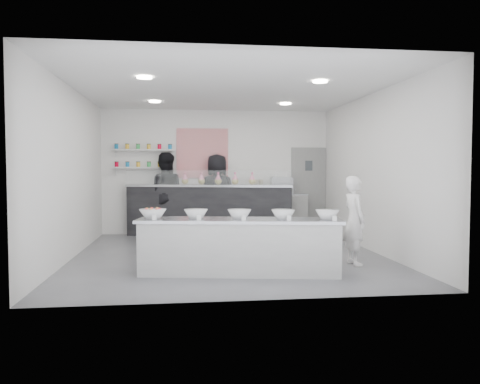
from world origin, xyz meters
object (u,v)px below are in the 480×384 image
at_px(back_bar, 210,210).
at_px(staff_right, 217,194).
at_px(prep_counter, 239,246).
at_px(staff_left, 164,194).
at_px(woman_prep, 354,220).
at_px(espresso_machine, 281,186).
at_px(espresso_ledge, 281,213).

height_order(back_bar, staff_right, staff_right).
bearing_deg(prep_counter, staff_left, 115.73).
bearing_deg(staff_left, woman_prep, 132.55).
height_order(espresso_machine, woman_prep, woman_prep).
xyz_separation_m(back_bar, staff_right, (0.19, 0.25, 0.36)).
bearing_deg(woman_prep, prep_counter, 97.47).
bearing_deg(espresso_ledge, espresso_machine, 0.00).
relative_size(back_bar, staff_left, 1.99).
relative_size(espresso_ledge, staff_left, 0.66).
xyz_separation_m(prep_counter, espresso_ledge, (1.54, 4.35, 0.07)).
distance_m(back_bar, espresso_machine, 1.87).
bearing_deg(staff_right, woman_prep, 137.60).
bearing_deg(back_bar, prep_counter, -72.27).
xyz_separation_m(prep_counter, back_bar, (-0.21, 4.10, 0.19)).
bearing_deg(staff_left, espresso_machine, -177.11).
bearing_deg(staff_right, espresso_ledge, -159.33).
xyz_separation_m(espresso_ledge, woman_prep, (0.41, -3.89, 0.25)).
bearing_deg(espresso_machine, staff_right, 179.90).
bearing_deg(woman_prep, espresso_ledge, 0.38).
height_order(prep_counter, espresso_machine, espresso_machine).
bearing_deg(espresso_machine, woman_prep, -84.23).
distance_m(prep_counter, staff_right, 4.38).
height_order(prep_counter, staff_left, staff_left).
bearing_deg(prep_counter, staff_right, 99.68).
bearing_deg(prep_counter, espresso_machine, 79.71).
distance_m(prep_counter, back_bar, 4.11).
relative_size(espresso_machine, woman_prep, 0.36).
distance_m(staff_left, staff_right, 1.25).
relative_size(back_bar, woman_prep, 2.68).
xyz_separation_m(back_bar, espresso_ledge, (1.75, 0.25, -0.12)).
relative_size(staff_left, staff_right, 1.02).
bearing_deg(staff_left, back_bar, 169.74).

